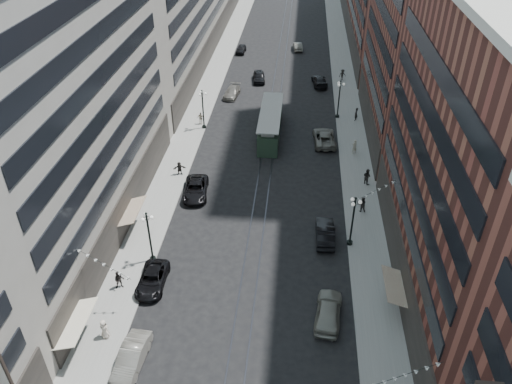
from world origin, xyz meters
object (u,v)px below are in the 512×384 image
(car_12, at_px, (319,81))
(car_13, at_px, (259,77))
(car_2, at_px, (152,279))
(car_8, at_px, (232,92))
(lamppost_sw_mid, at_px, (203,108))
(pedestrian_8, at_px, (354,147))
(pedestrian_5, at_px, (179,168))
(streetcar, at_px, (270,124))
(pedestrian_7, at_px, (367,176))
(lamppost_se_far, at_px, (353,220))
(car_9, at_px, (241,49))
(pedestrian_1, at_px, (104,329))
(car_11, at_px, (324,137))
(pedestrian_6, at_px, (201,118))
(pedestrian_extra_0, at_px, (362,204))
(lamppost_sw_far, at_px, (149,235))
(car_10, at_px, (325,233))
(car_4, at_px, (328,311))
(car_14, at_px, (298,46))
(pedestrian_extra_1, at_px, (356,114))
(pedestrian_2, at_px, (119,280))
(car_7, at_px, (196,189))
(car_1, at_px, (131,357))
(lamppost_se_mid, at_px, (339,98))
(pedestrian_9, at_px, (342,75))

(car_12, xyz_separation_m, car_13, (-9.96, 0.80, 0.03))
(car_2, xyz_separation_m, car_8, (1.60, 41.27, 0.02))
(lamppost_sw_mid, distance_m, pedestrian_8, 20.81)
(pedestrian_8, bearing_deg, car_2, 22.79)
(pedestrian_5, relative_size, pedestrian_8, 0.83)
(streetcar, bearing_deg, pedestrian_7, -43.31)
(lamppost_se_far, height_order, car_9, lamppost_se_far)
(pedestrian_1, distance_m, car_11, 37.86)
(car_2, bearing_deg, pedestrian_6, 91.62)
(car_13, xyz_separation_m, pedestrian_8, (13.99, -23.02, 0.32))
(pedestrian_extra_0, bearing_deg, lamppost_sw_far, 23.47)
(pedestrian_extra_0, bearing_deg, car_10, 48.46)
(car_11, relative_size, pedestrian_5, 3.69)
(car_4, xyz_separation_m, pedestrian_1, (-17.41, -3.61, 0.17))
(car_14, relative_size, pedestrian_extra_1, 2.28)
(car_9, bearing_deg, pedestrian_extra_1, -51.60)
(pedestrian_1, relative_size, car_10, 0.36)
(lamppost_se_far, height_order, pedestrian_5, lamppost_se_far)
(car_8, bearing_deg, car_10, -61.49)
(car_10, bearing_deg, pedestrian_6, -55.43)
(car_14, bearing_deg, pedestrian_5, 67.56)
(car_10, xyz_separation_m, pedestrian_5, (-16.74, 10.30, 0.13))
(car_8, xyz_separation_m, pedestrian_7, (18.55, -23.29, 0.40))
(car_9, bearing_deg, car_13, -68.67)
(pedestrian_8, bearing_deg, pedestrian_extra_1, -124.74)
(car_11, xyz_separation_m, pedestrian_8, (3.67, -2.69, 0.30))
(car_2, height_order, pedestrian_7, pedestrian_7)
(pedestrian_1, distance_m, pedestrian_7, 32.75)
(lamppost_sw_mid, xyz_separation_m, car_13, (6.04, 17.73, -2.30))
(pedestrian_8, bearing_deg, pedestrian_7, 68.37)
(pedestrian_extra_0, height_order, pedestrian_extra_1, pedestrian_extra_1)
(lamppost_se_far, xyz_separation_m, pedestrian_extra_0, (1.57, 5.48, -2.08))
(car_14, bearing_deg, pedestrian_extra_0, 91.79)
(car_11, bearing_deg, lamppost_se_far, 91.58)
(car_11, relative_size, pedestrian_7, 3.07)
(car_9, height_order, pedestrian_extra_1, pedestrian_extra_1)
(lamppost_sw_mid, xyz_separation_m, pedestrian_2, (-1.89, -30.73, -2.05))
(car_7, distance_m, pedestrian_extra_1, 27.67)
(pedestrian_8, bearing_deg, car_1, 31.16)
(lamppost_se_mid, xyz_separation_m, pedestrian_extra_1, (2.52, -0.77, -2.00))
(car_4, relative_size, pedestrian_5, 3.20)
(streetcar, bearing_deg, car_7, -115.99)
(pedestrian_6, bearing_deg, car_10, 130.73)
(car_7, xyz_separation_m, pedestrian_extra_1, (18.98, 20.14, 0.33))
(car_13, height_order, pedestrian_9, pedestrian_9)
(lamppost_sw_far, distance_m, car_13, 45.20)
(lamppost_sw_mid, height_order, car_7, lamppost_sw_mid)
(lamppost_sw_mid, xyz_separation_m, streetcar, (9.20, -1.00, -1.50))
(car_7, xyz_separation_m, pedestrian_9, (17.85, 35.10, 0.29))
(car_8, distance_m, pedestrian_5, 23.43)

